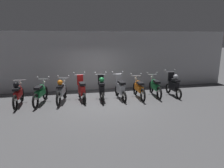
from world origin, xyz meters
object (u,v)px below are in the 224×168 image
Objects in this scene: motorbike_slot_2 at (62,91)px; motorbike_slot_8 at (173,85)px; motorbike_slot_4 at (101,88)px; motorbike_slot_7 at (155,86)px; motorbike_slot_3 at (81,89)px; motorbike_slot_1 at (41,93)px; motorbike_slot_5 at (120,88)px; motorbike_slot_0 at (18,94)px; motorbike_slot_6 at (139,88)px.

motorbike_slot_8 is (5.53, -0.12, 0.04)m from motorbike_slot_2.
motorbike_slot_4 reaches higher than motorbike_slot_7.
motorbike_slot_4 is at bearing -9.03° from motorbike_slot_3.
motorbike_slot_1 is 6.45m from motorbike_slot_8.
motorbike_slot_8 is at bearing -0.61° from motorbike_slot_5.
motorbike_slot_4 is (3.69, 0.01, 0.04)m from motorbike_slot_0.
motorbike_slot_7 reaches higher than motorbike_slot_0.
motorbike_slot_1 is 0.99× the size of motorbike_slot_6.
motorbike_slot_4 is 1.00× the size of motorbike_slot_8.
motorbike_slot_3 is 0.86× the size of motorbike_slot_7.
motorbike_slot_4 is 0.86× the size of motorbike_slot_6.
motorbike_slot_8 is at bearing -9.98° from motorbike_slot_7.
motorbike_slot_2 is 0.92m from motorbike_slot_3.
motorbike_slot_5 is 2.77m from motorbike_slot_8.
motorbike_slot_1 is 0.99× the size of motorbike_slot_7.
motorbike_slot_7 is (4.61, 0.04, -0.04)m from motorbike_slot_2.
motorbike_slot_0 is 1.16× the size of motorbike_slot_8.
motorbike_slot_7 is at bearing 0.50° from motorbike_slot_2.
motorbike_slot_0 is 1.16× the size of motorbike_slot_4.
motorbike_slot_6 is at bearing -1.06° from motorbike_slot_4.
motorbike_slot_4 is 1.85m from motorbike_slot_6.
motorbike_slot_2 is at bearing 178.74° from motorbike_slot_8.
motorbike_slot_7 is at bearing 0.92° from motorbike_slot_1.
motorbike_slot_2 is 1.15× the size of motorbike_slot_5.
motorbike_slot_8 is at bearing 0.15° from motorbike_slot_6.
motorbike_slot_3 is 1.00× the size of motorbike_slot_8.
motorbike_slot_8 is at bearing -0.19° from motorbike_slot_0.
motorbike_slot_5 is at bearing 177.87° from motorbike_slot_6.
motorbike_slot_4 is 2.77m from motorbike_slot_7.
motorbike_slot_8 is (0.92, -0.16, 0.08)m from motorbike_slot_7.
motorbike_slot_5 reaches higher than motorbike_slot_1.
motorbike_slot_5 reaches higher than motorbike_slot_2.
motorbike_slot_6 is 1.85m from motorbike_slot_8.
motorbike_slot_3 and motorbike_slot_4 have the same top height.
motorbike_slot_1 is 1.15× the size of motorbike_slot_4.
motorbike_slot_0 is at bearing -179.92° from motorbike_slot_4.
motorbike_slot_4 is 1.00× the size of motorbike_slot_5.
motorbike_slot_6 is at bearing -0.30° from motorbike_slot_0.
motorbike_slot_5 is at bearing -0.68° from motorbike_slot_1.
motorbike_slot_2 is 4.61m from motorbike_slot_7.
motorbike_slot_6 is 0.94m from motorbike_slot_7.
motorbike_slot_3 reaches higher than motorbike_slot_2.
motorbike_slot_6 is at bearing -0.97° from motorbike_slot_1.
motorbike_slot_5 is (0.92, 0.00, -0.04)m from motorbike_slot_4.
motorbike_slot_0 is at bearing 179.81° from motorbike_slot_8.
motorbike_slot_4 is at bearing 178.94° from motorbike_slot_6.
motorbike_slot_2 is at bearing 178.10° from motorbike_slot_5.
motorbike_slot_0 is 5.54m from motorbike_slot_6.
motorbike_slot_5 is 0.93m from motorbike_slot_6.
motorbike_slot_5 is at bearing -4.56° from motorbike_slot_3.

